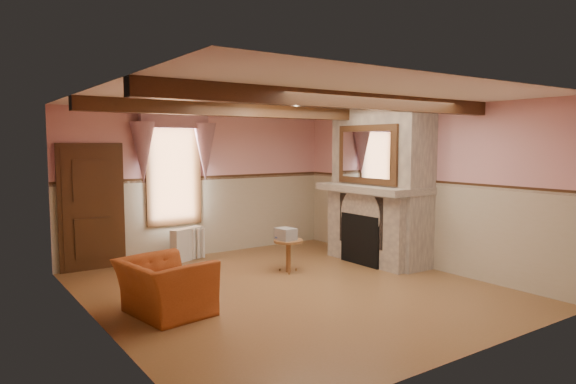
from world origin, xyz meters
TOP-DOWN VIEW (x-y plane):
  - floor at (0.00, 0.00)m, footprint 5.50×6.00m
  - ceiling at (0.00, 0.00)m, footprint 5.50×6.00m
  - wall_back at (0.00, 3.00)m, footprint 5.50×0.02m
  - wall_front at (0.00, -3.00)m, footprint 5.50×0.02m
  - wall_left at (-2.75, 0.00)m, footprint 0.02×6.00m
  - wall_right at (2.75, 0.00)m, footprint 0.02×6.00m
  - wainscot at (0.00, 0.00)m, footprint 5.50×6.00m
  - chair_rail at (0.00, 0.00)m, footprint 5.50×6.00m
  - firebox at (2.00, 0.60)m, footprint 0.20×0.95m
  - armchair at (-1.96, -0.01)m, footprint 1.11×1.23m
  - side_table at (0.56, 0.88)m, footprint 0.55×0.55m
  - book_stack at (0.52, 0.91)m, footprint 0.29×0.34m
  - radiator at (-0.48, 2.70)m, footprint 0.72×0.44m
  - bowl at (2.24, 0.55)m, footprint 0.39×0.39m
  - mantel_clock at (2.24, 1.40)m, footprint 0.14×0.24m
  - oil_lamp at (2.24, 1.02)m, footprint 0.11×0.11m
  - candle_red at (2.24, 0.04)m, footprint 0.06×0.06m
  - jar_yellow at (2.24, 0.32)m, footprint 0.06×0.06m
  - fireplace at (2.42, 0.60)m, footprint 0.85×2.00m
  - mantel at (2.24, 0.60)m, footprint 1.05×2.05m
  - overmantel_mirror at (2.06, 0.60)m, footprint 0.06×1.44m
  - door at (-2.10, 2.94)m, footprint 1.10×0.10m
  - window at (-0.60, 2.97)m, footprint 1.06×0.08m
  - window_drapes at (-0.60, 2.88)m, footprint 1.30×0.14m
  - ceiling_beam_front at (0.00, -1.20)m, footprint 5.50×0.18m
  - ceiling_beam_back at (0.00, 1.20)m, footprint 5.50×0.18m

SIDE VIEW (x-z plane):
  - floor at x=0.00m, z-range -0.01..0.01m
  - side_table at x=0.56m, z-range 0.00..0.55m
  - radiator at x=-0.48m, z-range 0.00..0.60m
  - armchair at x=-1.96m, z-range 0.00..0.71m
  - firebox at x=2.00m, z-range 0.00..0.90m
  - book_stack at x=0.52m, z-range 0.55..0.75m
  - wainscot at x=0.00m, z-range 0.00..1.50m
  - door at x=-2.10m, z-range 0.00..2.10m
  - mantel at x=2.24m, z-range 1.30..1.42m
  - wall_back at x=0.00m, z-range 0.00..2.80m
  - wall_front at x=0.00m, z-range 0.00..2.80m
  - wall_left at x=-2.75m, z-range 0.00..2.80m
  - wall_right at x=2.75m, z-range 0.00..2.80m
  - fireplace at x=2.42m, z-range 0.00..2.80m
  - bowl at x=2.24m, z-range 1.42..1.51m
  - jar_yellow at x=2.24m, z-range 1.42..1.54m
  - chair_rail at x=0.00m, z-range 1.46..1.54m
  - candle_red at x=2.24m, z-range 1.42..1.58m
  - mantel_clock at x=2.24m, z-range 1.42..1.62m
  - oil_lamp at x=2.24m, z-range 1.42..1.70m
  - window at x=-0.60m, z-range 0.64..2.66m
  - overmantel_mirror at x=2.06m, z-range 1.45..2.49m
  - window_drapes at x=-0.60m, z-range 1.55..2.95m
  - ceiling_beam_front at x=0.00m, z-range 2.60..2.80m
  - ceiling_beam_back at x=0.00m, z-range 2.60..2.80m
  - ceiling at x=0.00m, z-range 2.79..2.80m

